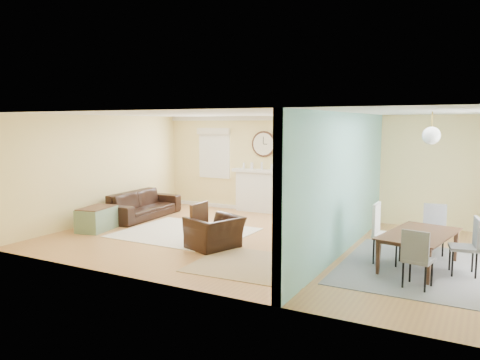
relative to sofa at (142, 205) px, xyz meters
name	(u,v)px	position (x,y,z in m)	size (l,w,h in m)	color
floor	(268,242)	(3.90, -0.78, -0.33)	(9.00, 9.00, 0.00)	#A97042
wall_back	(317,167)	(3.90, 2.22, 0.97)	(9.00, 0.02, 2.60)	#EED788
wall_front	(181,201)	(3.90, -3.78, 0.97)	(9.00, 0.02, 2.60)	#EED788
wall_left	(101,169)	(-0.60, -0.78, 0.97)	(0.02, 6.00, 2.60)	#EED788
ceiling	(269,113)	(3.90, -0.78, 2.27)	(9.00, 6.00, 0.02)	white
partition	(347,179)	(5.41, -0.50, 1.02)	(0.17, 6.00, 2.60)	#EED788
fireplace	(262,190)	(2.40, 2.10, 0.26)	(1.70, 0.30, 1.17)	white
wall_clock	(264,144)	(2.40, 2.19, 1.52)	(0.70, 0.07, 0.70)	#4D3020
window_left	(214,150)	(0.85, 2.17, 1.32)	(1.05, 0.13, 1.42)	white
window_right	(319,153)	(3.95, 2.17, 1.32)	(1.05, 0.13, 1.42)	white
pendant	(431,136)	(6.90, -0.78, 1.87)	(0.30, 0.30, 0.55)	gold
rug_cream	(185,233)	(1.94, -0.90, -0.33)	(2.72, 2.35, 0.01)	#EEE7CD
rug_jute	(256,265)	(4.39, -2.29, -0.33)	(2.11, 1.73, 0.01)	tan
rug_grey	(420,268)	(6.86, -1.14, -0.33)	(2.49, 3.12, 0.01)	slate
sofa	(142,205)	(0.00, 0.00, 0.00)	(2.29, 0.89, 0.67)	black
eames_chair	(215,233)	(3.18, -1.67, -0.02)	(0.95, 0.83, 0.62)	black
green_chair	(319,210)	(4.20, 1.57, -0.03)	(0.65, 0.67, 0.61)	#1C7348
trunk	(97,219)	(0.03, -1.61, -0.07)	(0.73, 1.01, 0.53)	gray
credenza	(345,218)	(5.12, 0.50, 0.07)	(0.48, 1.42, 0.80)	olive
tv	(345,184)	(5.10, 0.50, 0.79)	(1.11, 0.15, 0.64)	black
garden_stool	(327,236)	(5.09, -0.60, -0.11)	(0.31, 0.31, 0.46)	white
potted_plant	(328,214)	(5.09, -0.60, 0.33)	(0.37, 0.32, 0.41)	#337F33
dining_table	(421,251)	(6.86, -1.14, -0.03)	(1.70, 0.95, 0.60)	#4D3020
dining_chair_n	(434,226)	(6.95, -0.10, 0.20)	(0.43, 0.43, 0.91)	slate
dining_chair_s	(418,253)	(6.94, -2.14, 0.19)	(0.45, 0.45, 0.89)	slate
dining_chair_w	(388,229)	(6.31, -1.11, 0.28)	(0.46, 0.46, 1.04)	white
dining_chair_e	(464,241)	(7.50, -1.18, 0.22)	(0.48, 0.48, 0.94)	slate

